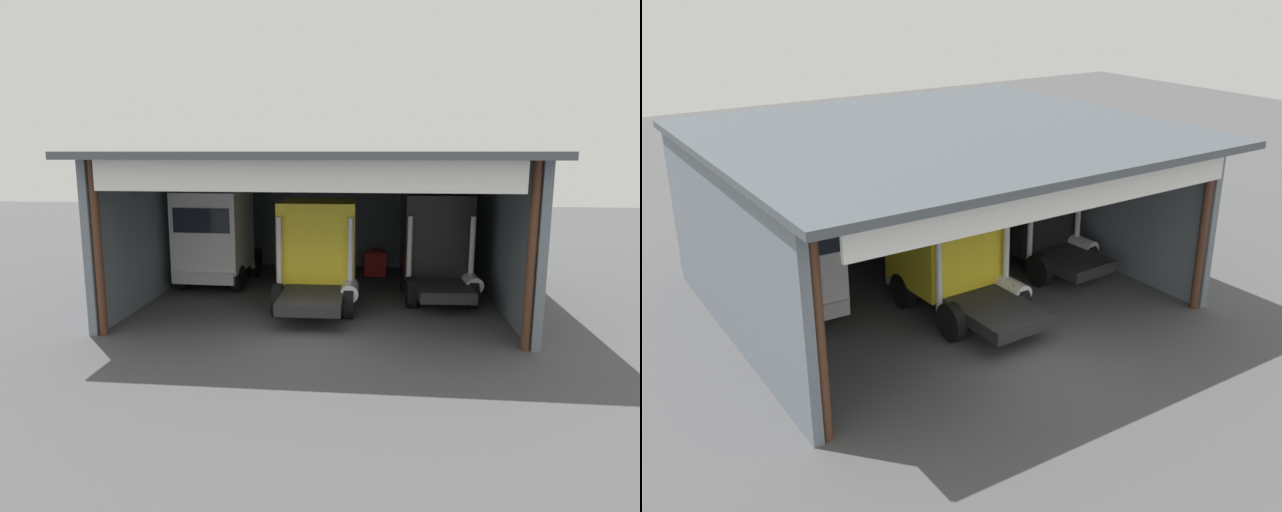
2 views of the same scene
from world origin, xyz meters
The scene contains 7 objects.
ground_plane centered at (0.00, 0.00, 0.00)m, with size 80.00×80.00×0.00m, color #4C4C4F.
workshop_shed centered at (0.00, 6.06, 3.57)m, with size 12.69×11.80×5.12m.
truck_white_center_bay centered at (-4.28, 6.23, 1.93)m, with size 2.63×5.30×3.69m.
truck_yellow_center_left_bay centered at (-0.11, 4.16, 1.85)m, with size 2.77×5.27×3.50m.
truck_black_left_bay centered at (3.98, 5.36, 1.89)m, with size 2.61×4.37×3.67m.
oil_drum centered at (1.79, 9.74, 0.46)m, with size 0.58×0.58×0.92m, color #B21E19.
tool_cart centered at (1.81, 8.74, 0.50)m, with size 0.90×0.60×1.00m, color red.
Camera 1 is at (1.91, -14.12, 5.11)m, focal length 31.00 mm.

